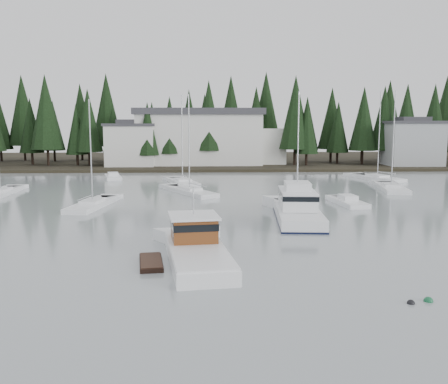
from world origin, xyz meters
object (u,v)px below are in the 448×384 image
at_px(house_west, 131,144).
at_px(house_east_a, 412,142).
at_px(lobster_boat_brown, 195,251).
at_px(runabout_1, 348,203).
at_px(cabin_cruiser_center, 297,211).
at_px(sailboat_5, 377,179).
at_px(sailboat_9, 297,199).
at_px(harbor_inn, 210,137).
at_px(sailboat_4, 190,193).
at_px(runabout_3, 113,178).
at_px(sailboat_2, 1,194).
at_px(sailboat_6, 183,183).
at_px(sailboat_0, 93,206).
at_px(sailboat_7, 391,189).

height_order(house_west, house_east_a, house_east_a).
distance_m(lobster_boat_brown, runabout_1, 26.36).
bearing_deg(cabin_cruiser_center, house_east_a, -26.84).
bearing_deg(sailboat_5, sailboat_9, 120.08).
bearing_deg(harbor_inn, house_west, -167.48).
xyz_separation_m(lobster_boat_brown, cabin_cruiser_center, (8.95, 13.14, 0.19)).
distance_m(house_west, lobster_boat_brown, 66.89).
xyz_separation_m(house_west, sailboat_4, (11.97, -34.95, -4.59)).
height_order(lobster_boat_brown, runabout_3, lobster_boat_brown).
bearing_deg(sailboat_4, sailboat_2, 63.35).
xyz_separation_m(sailboat_2, sailboat_6, (21.49, 9.90, -0.01)).
xyz_separation_m(house_west, sailboat_9, (24.19, -40.73, -4.58)).
bearing_deg(sailboat_0, runabout_1, -80.41).
relative_size(harbor_inn, sailboat_7, 2.24).
relative_size(sailboat_2, sailboat_4, 1.13).
relative_size(sailboat_2, runabout_3, 2.30).
relative_size(sailboat_4, runabout_3, 2.02).
bearing_deg(runabout_1, house_east_a, -36.76).
bearing_deg(runabout_1, sailboat_7, -44.60).
relative_size(sailboat_6, sailboat_9, 1.04).
bearing_deg(sailboat_5, sailboat_6, 77.63).
distance_m(house_east_a, lobster_boat_brown, 76.49).
height_order(sailboat_4, sailboat_5, sailboat_5).
relative_size(harbor_inn, runabout_1, 4.36).
xyz_separation_m(cabin_cruiser_center, sailboat_7, (16.05, 19.70, -0.70)).
bearing_deg(sailboat_4, sailboat_7, -112.49).
xyz_separation_m(lobster_boat_brown, sailboat_0, (-10.80, 20.80, -0.52)).
bearing_deg(cabin_cruiser_center, house_west, 27.91).
xyz_separation_m(house_east_a, sailboat_5, (-13.74, -20.28, -4.83)).
relative_size(house_west, sailboat_6, 0.73).
height_order(sailboat_4, runabout_3, sailboat_4).
distance_m(cabin_cruiser_center, sailboat_6, 29.17).
xyz_separation_m(house_west, cabin_cruiser_center, (22.02, -52.33, -3.89)).
relative_size(sailboat_4, sailboat_5, 0.90).
height_order(runabout_1, runabout_3, same).
height_order(cabin_cruiser_center, sailboat_6, sailboat_6).
height_order(lobster_boat_brown, sailboat_6, sailboat_6).
height_order(lobster_boat_brown, sailboat_4, sailboat_4).
height_order(sailboat_4, runabout_1, sailboat_4).
bearing_deg(sailboat_7, sailboat_4, 105.06).
bearing_deg(house_west, sailboat_7, -40.60).
distance_m(sailboat_4, runabout_3, 20.49).
height_order(house_west, sailboat_4, sailboat_4).
relative_size(sailboat_4, sailboat_9, 1.00).
bearing_deg(sailboat_6, sailboat_4, 170.62).
bearing_deg(sailboat_5, runabout_1, 133.49).
relative_size(sailboat_6, runabout_3, 2.11).
height_order(sailboat_5, sailboat_7, sailboat_5).
distance_m(sailboat_0, sailboat_2, 16.01).
distance_m(sailboat_5, sailboat_7, 11.55).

